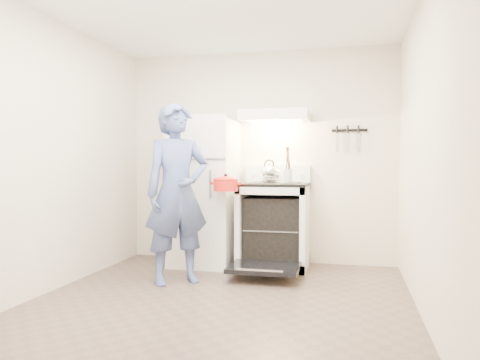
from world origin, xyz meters
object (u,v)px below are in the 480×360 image
refrigerator (204,191)px  tea_kettle (269,171)px  person (177,193)px  dutch_oven (226,185)px  stove_body (274,227)px

refrigerator → tea_kettle: 0.79m
person → dutch_oven: 0.55m
dutch_oven → refrigerator: bearing=128.4°
refrigerator → tea_kettle: bearing=14.9°
refrigerator → stove_body: 0.90m
refrigerator → stove_body: refrigerator is taller
person → dutch_oven: person is taller
stove_body → tea_kettle: tea_kettle is taller
refrigerator → stove_body: bearing=1.8°
stove_body → tea_kettle: bearing=116.9°
refrigerator → person: person is taller
dutch_oven → stove_body: bearing=50.3°
tea_kettle → dutch_oven: tea_kettle is taller
stove_body → person: size_ratio=0.52×
refrigerator → dutch_oven: 0.63m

